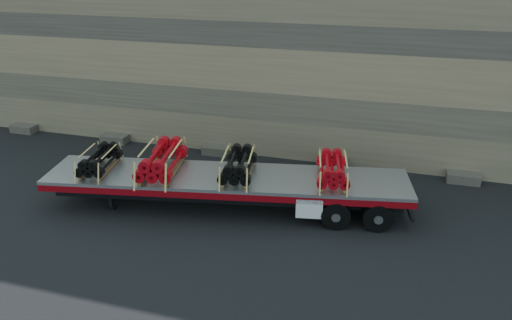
{
  "coord_description": "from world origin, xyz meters",
  "views": [
    {
      "loc": [
        4.34,
        -14.08,
        8.15
      ],
      "look_at": [
        -0.16,
        1.06,
        1.51
      ],
      "focal_mm": 35.0,
      "sensor_mm": 36.0,
      "label": 1
    }
  ],
  "objects_px": {
    "bundle_rear": "(332,170)",
    "bundle_midfront": "(162,161)",
    "bundle_front": "(99,161)",
    "bundle_midrear": "(238,166)",
    "trailer": "(227,191)"
  },
  "relations": [
    {
      "from": "bundle_front",
      "to": "bundle_midrear",
      "type": "relative_size",
      "value": 0.91
    },
    {
      "from": "bundle_front",
      "to": "bundle_midrear",
      "type": "xyz_separation_m",
      "value": [
        4.69,
        0.88,
        0.03
      ]
    },
    {
      "from": "trailer",
      "to": "bundle_rear",
      "type": "height_order",
      "value": "bundle_rear"
    },
    {
      "from": "bundle_midfront",
      "to": "bundle_rear",
      "type": "relative_size",
      "value": 1.2
    },
    {
      "from": "bundle_midfront",
      "to": "bundle_midrear",
      "type": "height_order",
      "value": "bundle_midfront"
    },
    {
      "from": "trailer",
      "to": "bundle_front",
      "type": "bearing_deg",
      "value": 180.0
    },
    {
      "from": "bundle_midfront",
      "to": "bundle_midrear",
      "type": "bearing_deg",
      "value": 0.0
    },
    {
      "from": "trailer",
      "to": "bundle_midfront",
      "type": "height_order",
      "value": "bundle_midfront"
    },
    {
      "from": "trailer",
      "to": "bundle_midfront",
      "type": "distance_m",
      "value": 2.41
    },
    {
      "from": "bundle_rear",
      "to": "bundle_midfront",
      "type": "bearing_deg",
      "value": 180.0
    },
    {
      "from": "bundle_front",
      "to": "bundle_midrear",
      "type": "height_order",
      "value": "bundle_midrear"
    },
    {
      "from": "bundle_rear",
      "to": "bundle_front",
      "type": "bearing_deg",
      "value": 180.0
    },
    {
      "from": "bundle_front",
      "to": "trailer",
      "type": "bearing_deg",
      "value": 0.0
    },
    {
      "from": "trailer",
      "to": "bundle_front",
      "type": "xyz_separation_m",
      "value": [
        -4.29,
        -0.81,
        0.94
      ]
    },
    {
      "from": "trailer",
      "to": "bundle_rear",
      "type": "relative_size",
      "value": 5.97
    }
  ]
}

